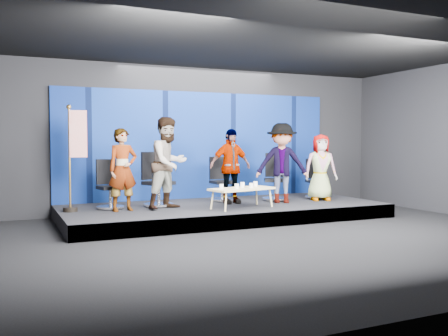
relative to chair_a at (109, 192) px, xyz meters
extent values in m
plane|color=black|center=(2.45, -2.84, -0.64)|extent=(10.00, 10.00, 0.00)
cube|color=black|center=(2.45, 1.16, 1.11)|extent=(10.00, 0.02, 3.50)
cube|color=black|center=(2.45, -2.84, 2.86)|extent=(10.00, 8.00, 0.02)
cube|color=black|center=(2.45, -0.34, -0.49)|extent=(7.00, 3.00, 0.30)
cube|color=#071A59|center=(2.45, 1.11, 0.96)|extent=(7.00, 0.08, 2.60)
cylinder|color=silver|center=(0.01, -0.05, -0.31)|extent=(0.67, 0.67, 0.06)
cylinder|color=silver|center=(0.01, -0.05, -0.09)|extent=(0.07, 0.07, 0.38)
cube|color=black|center=(0.01, -0.05, 0.11)|extent=(0.54, 0.54, 0.07)
cube|color=black|center=(-0.03, 0.17, 0.42)|extent=(0.42, 0.12, 0.53)
imported|color=black|center=(0.18, -0.47, 0.49)|extent=(0.67, 0.50, 1.66)
cylinder|color=silver|center=(1.03, -0.09, -0.30)|extent=(0.87, 0.87, 0.07)
cylinder|color=silver|center=(1.03, -0.09, -0.05)|extent=(0.08, 0.08, 0.44)
cube|color=black|center=(1.03, -0.09, 0.17)|extent=(0.70, 0.70, 0.08)
cube|color=black|center=(0.92, 0.15, 0.53)|extent=(0.46, 0.25, 0.60)
imported|color=black|center=(1.11, -0.53, 0.61)|extent=(1.13, 1.03, 1.89)
cylinder|color=silver|center=(2.66, 0.23, -0.31)|extent=(0.60, 0.60, 0.06)
cylinder|color=silver|center=(2.66, 0.23, -0.08)|extent=(0.07, 0.07, 0.39)
cube|color=black|center=(2.66, 0.23, 0.11)|extent=(0.48, 0.48, 0.07)
cube|color=black|center=(2.65, 0.46, 0.43)|extent=(0.43, 0.06, 0.53)
imported|color=black|center=(2.66, -0.22, 0.50)|extent=(0.99, 0.43, 1.67)
cylinder|color=silver|center=(3.86, -0.14, -0.30)|extent=(0.84, 0.84, 0.06)
cylinder|color=silver|center=(3.86, -0.14, -0.06)|extent=(0.07, 0.07, 0.42)
cube|color=black|center=(3.86, -0.14, 0.15)|extent=(0.68, 0.68, 0.07)
cube|color=black|center=(3.98, 0.08, 0.49)|extent=(0.44, 0.25, 0.58)
imported|color=black|center=(3.78, -0.59, 0.57)|extent=(1.34, 1.12, 1.81)
cylinder|color=silver|center=(5.03, -0.13, -0.31)|extent=(0.68, 0.68, 0.05)
cylinder|color=silver|center=(5.03, -0.13, -0.10)|extent=(0.06, 0.06, 0.36)
cube|color=black|center=(5.03, -0.13, 0.08)|extent=(0.55, 0.55, 0.06)
cube|color=black|center=(5.09, 0.07, 0.38)|extent=(0.39, 0.17, 0.50)
imported|color=black|center=(4.86, -0.55, 0.44)|extent=(0.88, 0.71, 1.56)
cube|color=tan|center=(2.54, -1.05, 0.07)|extent=(1.48, 0.89, 0.04)
cylinder|color=tan|center=(2.01, -1.41, -0.15)|extent=(0.04, 0.04, 0.38)
cylinder|color=tan|center=(1.90, -0.97, -0.15)|extent=(0.04, 0.04, 0.38)
cylinder|color=tan|center=(3.18, -1.13, -0.15)|extent=(0.04, 0.04, 0.38)
cylinder|color=tan|center=(3.08, -0.69, -0.15)|extent=(0.04, 0.04, 0.38)
cylinder|color=white|center=(2.05, -1.10, 0.14)|extent=(0.08, 0.08, 0.10)
cylinder|color=white|center=(2.35, -1.20, 0.14)|extent=(0.09, 0.09, 0.10)
cylinder|color=white|center=(2.61, -0.93, 0.14)|extent=(0.09, 0.09, 0.11)
cylinder|color=white|center=(2.73, -1.10, 0.14)|extent=(0.08, 0.08, 0.10)
cylinder|color=white|center=(2.96, -0.86, 0.14)|extent=(0.09, 0.09, 0.11)
cylinder|color=black|center=(-0.80, -0.14, -0.29)|extent=(0.28, 0.28, 0.09)
cylinder|color=#B48339|center=(-0.80, -0.14, 0.72)|extent=(0.04, 0.04, 1.94)
sphere|color=#B48339|center=(-0.80, -0.14, 1.73)|extent=(0.10, 0.10, 0.10)
cube|color=#AA1313|center=(-0.64, -0.20, 1.20)|extent=(0.34, 0.14, 0.92)
camera|label=1|loc=(-2.03, -10.36, 1.05)|focal=40.00mm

